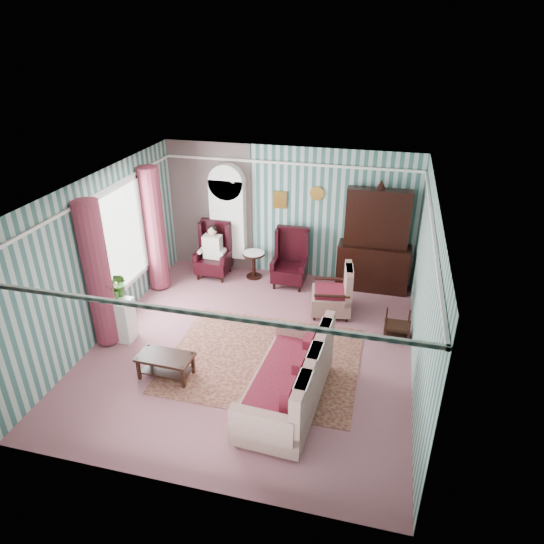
% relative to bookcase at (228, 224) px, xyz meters
% --- Properties ---
extents(floor, '(6.00, 6.00, 0.00)m').
position_rel_bookcase_xyz_m(floor, '(1.35, -2.84, -1.12)').
color(floor, '#995963').
rests_on(floor, ground).
extents(room_shell, '(5.53, 6.02, 2.91)m').
position_rel_bookcase_xyz_m(room_shell, '(0.73, -2.66, 0.89)').
color(room_shell, '#36625C').
rests_on(room_shell, ground).
extents(bookcase, '(0.80, 0.28, 2.24)m').
position_rel_bookcase_xyz_m(bookcase, '(0.00, 0.00, 0.00)').
color(bookcase, white).
rests_on(bookcase, floor).
extents(dresser_hutch, '(1.50, 0.56, 2.36)m').
position_rel_bookcase_xyz_m(dresser_hutch, '(3.25, -0.12, 0.06)').
color(dresser_hutch, black).
rests_on(dresser_hutch, floor).
extents(wingback_left, '(0.76, 0.80, 1.25)m').
position_rel_bookcase_xyz_m(wingback_left, '(-0.25, -0.39, -0.50)').
color(wingback_left, black).
rests_on(wingback_left, floor).
extents(wingback_right, '(0.76, 0.80, 1.25)m').
position_rel_bookcase_xyz_m(wingback_right, '(1.50, -0.39, -0.50)').
color(wingback_right, black).
rests_on(wingback_right, floor).
extents(seated_woman, '(0.44, 0.40, 1.18)m').
position_rel_bookcase_xyz_m(seated_woman, '(-0.25, -0.39, -0.53)').
color(seated_woman, silver).
rests_on(seated_woman, floor).
extents(round_side_table, '(0.50, 0.50, 0.60)m').
position_rel_bookcase_xyz_m(round_side_table, '(0.65, -0.24, -0.82)').
color(round_side_table, black).
rests_on(round_side_table, floor).
extents(nest_table, '(0.45, 0.38, 0.54)m').
position_rel_bookcase_xyz_m(nest_table, '(3.82, -1.94, -0.85)').
color(nest_table, black).
rests_on(nest_table, floor).
extents(plant_stand, '(0.55, 0.35, 0.80)m').
position_rel_bookcase_xyz_m(plant_stand, '(-1.05, -3.14, -0.72)').
color(plant_stand, silver).
rests_on(plant_stand, floor).
extents(rug, '(3.20, 2.60, 0.01)m').
position_rel_bookcase_xyz_m(rug, '(1.65, -3.14, -1.11)').
color(rug, '#49181B').
rests_on(rug, floor).
extents(sofa, '(1.16, 2.27, 1.13)m').
position_rel_bookcase_xyz_m(sofa, '(2.25, -4.11, -0.55)').
color(sofa, beige).
rests_on(sofa, floor).
extents(floral_armchair, '(0.92, 0.95, 0.93)m').
position_rel_bookcase_xyz_m(floral_armchair, '(2.54, -1.34, -0.66)').
color(floral_armchair, beige).
rests_on(floral_armchair, floor).
extents(coffee_table, '(0.90, 0.49, 0.40)m').
position_rel_bookcase_xyz_m(coffee_table, '(0.23, -3.94, -0.92)').
color(coffee_table, black).
rests_on(coffee_table, floor).
extents(potted_plant_a, '(0.42, 0.38, 0.41)m').
position_rel_bookcase_xyz_m(potted_plant_a, '(-1.13, -3.27, -0.12)').
color(potted_plant_a, '#1F4916').
rests_on(potted_plant_a, plant_stand).
extents(potted_plant_b, '(0.31, 0.28, 0.47)m').
position_rel_bookcase_xyz_m(potted_plant_b, '(-1.00, -2.99, -0.08)').
color(potted_plant_b, '#1B5019').
rests_on(potted_plant_b, plant_stand).
extents(potted_plant_c, '(0.28, 0.28, 0.39)m').
position_rel_bookcase_xyz_m(potted_plant_c, '(-1.08, -3.12, -0.12)').
color(potted_plant_c, '#24571B').
rests_on(potted_plant_c, plant_stand).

